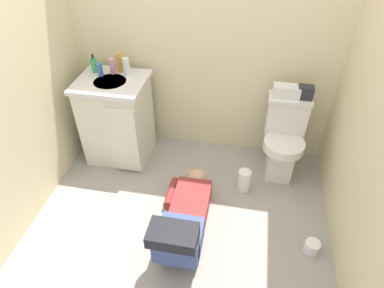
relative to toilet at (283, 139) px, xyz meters
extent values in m
cube|color=#9C958B|center=(-0.78, -0.79, -0.39)|extent=(2.86, 3.16, 0.04)
cube|color=beige|center=(-0.78, 0.33, 0.83)|extent=(2.52, 0.08, 2.40)
cube|color=silver|center=(0.00, -0.04, -0.18)|extent=(0.22, 0.30, 0.38)
cylinder|color=silver|center=(0.00, -0.10, 0.01)|extent=(0.35, 0.35, 0.08)
cube|color=silver|center=(0.00, 0.09, 0.18)|extent=(0.34, 0.17, 0.34)
cube|color=silver|center=(0.00, 0.09, 0.37)|extent=(0.36, 0.19, 0.03)
cube|color=silver|center=(-1.53, -0.04, 0.02)|extent=(0.56, 0.48, 0.78)
cube|color=silver|center=(-1.53, -0.04, 0.43)|extent=(0.60, 0.52, 0.04)
cylinder|color=silver|center=(-1.53, -0.06, 0.43)|extent=(0.28, 0.28, 0.05)
cube|color=silver|center=(-1.38, -0.29, 0.00)|extent=(0.26, 0.03, 0.66)
cylinder|color=silver|center=(-1.53, 0.10, 0.50)|extent=(0.02, 0.02, 0.10)
cube|color=maroon|center=(-0.71, -0.69, -0.28)|extent=(0.29, 0.52, 0.17)
sphere|color=tan|center=(-0.71, -0.36, -0.27)|extent=(0.19, 0.19, 0.19)
cube|color=#415283|center=(-0.71, -1.05, -0.19)|extent=(0.31, 0.28, 0.20)
cube|color=#415283|center=(-0.71, -1.19, -0.07)|extent=(0.31, 0.12, 0.32)
cube|color=black|center=(-0.71, -1.24, 0.11)|extent=(0.31, 0.19, 0.09)
cylinder|color=maroon|center=(-0.90, -0.53, -0.31)|extent=(0.08, 0.30, 0.08)
cube|color=silver|center=(-0.05, 0.09, 0.43)|extent=(0.22, 0.11, 0.10)
cube|color=#26262D|center=(0.10, 0.09, 0.44)|extent=(0.12, 0.09, 0.11)
cylinder|color=#42A560|center=(-1.72, 0.08, 0.52)|extent=(0.06, 0.06, 0.13)
cylinder|color=black|center=(-1.72, 0.08, 0.60)|extent=(0.02, 0.02, 0.04)
cylinder|color=#4269BA|center=(-1.64, 0.02, 0.51)|extent=(0.05, 0.05, 0.12)
cylinder|color=pink|center=(-1.55, 0.08, 0.52)|extent=(0.05, 0.05, 0.14)
cylinder|color=gold|center=(-1.50, 0.12, 0.54)|extent=(0.04, 0.04, 0.18)
cylinder|color=silver|center=(-1.42, 0.08, 0.53)|extent=(0.06, 0.06, 0.16)
cylinder|color=white|center=(-0.30, -0.32, -0.26)|extent=(0.11, 0.11, 0.22)
cylinder|color=white|center=(0.24, -0.85, -0.32)|extent=(0.11, 0.11, 0.10)
camera|label=1|loc=(-0.37, -2.41, 1.82)|focal=30.91mm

